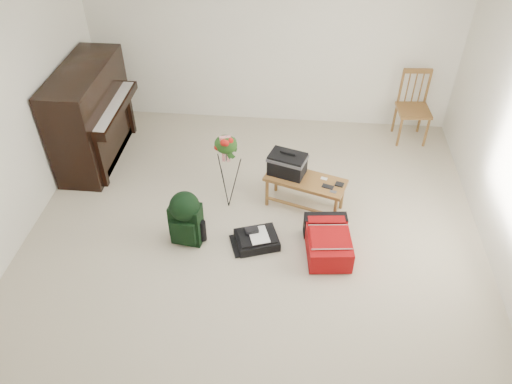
# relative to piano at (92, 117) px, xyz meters

# --- Properties ---
(floor) EXTENTS (5.00, 5.50, 0.01)m
(floor) POSITION_rel_piano_xyz_m (2.19, -1.60, -0.60)
(floor) COLOR beige
(floor) RESTS_ON ground
(ceiling) EXTENTS (5.00, 5.50, 0.01)m
(ceiling) POSITION_rel_piano_xyz_m (2.19, -1.60, 1.90)
(ceiling) COLOR white
(ceiling) RESTS_ON wall_back
(wall_back) EXTENTS (5.00, 0.04, 2.50)m
(wall_back) POSITION_rel_piano_xyz_m (2.19, 1.15, 0.65)
(wall_back) COLOR white
(wall_back) RESTS_ON floor
(piano) EXTENTS (0.71, 1.50, 1.25)m
(piano) POSITION_rel_piano_xyz_m (0.00, 0.00, 0.00)
(piano) COLOR black
(piano) RESTS_ON floor
(bench) EXTENTS (0.98, 0.63, 0.70)m
(bench) POSITION_rel_piano_xyz_m (2.56, -0.76, -0.10)
(bench) COLOR olive
(bench) RESTS_ON floor
(dining_chair) EXTENTS (0.45, 0.45, 0.97)m
(dining_chair) POSITION_rel_piano_xyz_m (4.14, 0.84, -0.13)
(dining_chair) COLOR olive
(dining_chair) RESTS_ON floor
(red_suitcase) EXTENTS (0.51, 0.70, 0.28)m
(red_suitcase) POSITION_rel_piano_xyz_m (2.99, -1.43, -0.45)
(red_suitcase) COLOR #A90D07
(red_suitcase) RESTS_ON floor
(black_duffel) EXTENTS (0.53, 0.48, 0.19)m
(black_duffel) POSITION_rel_piano_xyz_m (2.23, -1.43, -0.53)
(black_duffel) COLOR black
(black_duffel) RESTS_ON floor
(green_backpack) EXTENTS (0.35, 0.32, 0.65)m
(green_backpack) POSITION_rel_piano_xyz_m (1.48, -1.45, -0.24)
(green_backpack) COLOR black
(green_backpack) RESTS_ON floor
(flower_stand) EXTENTS (0.40, 0.40, 1.02)m
(flower_stand) POSITION_rel_piano_xyz_m (1.84, -0.85, -0.10)
(flower_stand) COLOR black
(flower_stand) RESTS_ON floor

